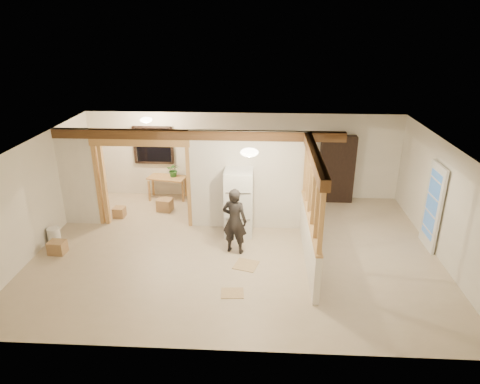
# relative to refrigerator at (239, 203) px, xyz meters

# --- Properties ---
(floor) EXTENTS (9.00, 6.50, 0.01)m
(floor) POSITION_rel_refrigerator_xyz_m (-0.01, -0.81, -0.82)
(floor) COLOR #C0AA8F
(floor) RESTS_ON ground
(ceiling) EXTENTS (9.00, 6.50, 0.01)m
(ceiling) POSITION_rel_refrigerator_xyz_m (-0.01, -0.81, 1.68)
(ceiling) COLOR white
(wall_back) EXTENTS (9.00, 0.01, 2.50)m
(wall_back) POSITION_rel_refrigerator_xyz_m (-0.01, 2.44, 0.43)
(wall_back) COLOR silver
(wall_back) RESTS_ON floor
(wall_front) EXTENTS (9.00, 0.01, 2.50)m
(wall_front) POSITION_rel_refrigerator_xyz_m (-0.01, -4.06, 0.43)
(wall_front) COLOR silver
(wall_front) RESTS_ON floor
(wall_left) EXTENTS (0.01, 6.50, 2.50)m
(wall_left) POSITION_rel_refrigerator_xyz_m (-4.51, -0.81, 0.43)
(wall_left) COLOR silver
(wall_left) RESTS_ON floor
(wall_right) EXTENTS (0.01, 6.50, 2.50)m
(wall_right) POSITION_rel_refrigerator_xyz_m (4.49, -0.81, 0.43)
(wall_right) COLOR silver
(wall_right) RESTS_ON floor
(partition_left_stub) EXTENTS (0.90, 0.12, 2.50)m
(partition_left_stub) POSITION_rel_refrigerator_xyz_m (-4.06, 0.39, 0.43)
(partition_left_stub) COLOR silver
(partition_left_stub) RESTS_ON floor
(partition_center) EXTENTS (2.80, 0.12, 2.50)m
(partition_center) POSITION_rel_refrigerator_xyz_m (0.19, 0.39, 0.43)
(partition_center) COLOR silver
(partition_center) RESTS_ON floor
(doorway_frame) EXTENTS (2.46, 0.14, 2.20)m
(doorway_frame) POSITION_rel_refrigerator_xyz_m (-2.41, 0.39, 0.28)
(doorway_frame) COLOR tan
(doorway_frame) RESTS_ON floor
(header_beam_back) EXTENTS (7.00, 0.18, 0.22)m
(header_beam_back) POSITION_rel_refrigerator_xyz_m (-1.01, 0.39, 1.56)
(header_beam_back) COLOR brown
(header_beam_back) RESTS_ON ceiling
(header_beam_right) EXTENTS (0.18, 3.30, 0.22)m
(header_beam_right) POSITION_rel_refrigerator_xyz_m (1.59, -1.21, 1.56)
(header_beam_right) COLOR brown
(header_beam_right) RESTS_ON ceiling
(pony_wall) EXTENTS (0.12, 3.20, 1.00)m
(pony_wall) POSITION_rel_refrigerator_xyz_m (1.59, -1.21, -0.32)
(pony_wall) COLOR silver
(pony_wall) RESTS_ON floor
(stud_partition) EXTENTS (0.14, 3.20, 1.32)m
(stud_partition) POSITION_rel_refrigerator_xyz_m (1.59, -1.21, 0.84)
(stud_partition) COLOR tan
(stud_partition) RESTS_ON pony_wall
(window_back) EXTENTS (1.12, 0.10, 1.10)m
(window_back) POSITION_rel_refrigerator_xyz_m (-2.61, 2.36, 0.73)
(window_back) COLOR black
(window_back) RESTS_ON wall_back
(french_door) EXTENTS (0.12, 0.86, 2.00)m
(french_door) POSITION_rel_refrigerator_xyz_m (4.41, -0.41, 0.18)
(french_door) COLOR white
(french_door) RESTS_ON floor
(ceiling_dome_main) EXTENTS (0.36, 0.36, 0.16)m
(ceiling_dome_main) POSITION_rel_refrigerator_xyz_m (0.29, -1.31, 1.66)
(ceiling_dome_main) COLOR #FFEABF
(ceiling_dome_main) RESTS_ON ceiling
(ceiling_dome_util) EXTENTS (0.32, 0.32, 0.14)m
(ceiling_dome_util) POSITION_rel_refrigerator_xyz_m (-2.51, 1.49, 1.66)
(ceiling_dome_util) COLOR #FFEABF
(ceiling_dome_util) RESTS_ON ceiling
(hanging_bulb) EXTENTS (0.07, 0.07, 0.07)m
(hanging_bulb) POSITION_rel_refrigerator_xyz_m (-2.01, 0.79, 1.36)
(hanging_bulb) COLOR #FFD88C
(hanging_bulb) RESTS_ON ceiling
(refrigerator) EXTENTS (0.68, 0.66, 1.64)m
(refrigerator) POSITION_rel_refrigerator_xyz_m (0.00, 0.00, 0.00)
(refrigerator) COLOR silver
(refrigerator) RESTS_ON floor
(woman) EXTENTS (0.64, 0.50, 1.54)m
(woman) POSITION_rel_refrigerator_xyz_m (-0.04, -0.91, -0.05)
(woman) COLOR black
(woman) RESTS_ON floor
(work_table) EXTENTS (1.16, 0.75, 0.67)m
(work_table) POSITION_rel_refrigerator_xyz_m (-2.21, 2.11, -0.48)
(work_table) COLOR tan
(work_table) RESTS_ON floor
(potted_plant) EXTENTS (0.39, 0.34, 0.40)m
(potted_plant) POSITION_rel_refrigerator_xyz_m (-2.01, 2.14, 0.06)
(potted_plant) COLOR #37722C
(potted_plant) RESTS_ON work_table
(shop_vac) EXTENTS (0.50, 0.50, 0.59)m
(shop_vac) POSITION_rel_refrigerator_xyz_m (-4.21, 1.21, -0.53)
(shop_vac) COLOR #AA1508
(shop_vac) RESTS_ON floor
(bookshelf) EXTENTS (0.97, 0.32, 1.94)m
(bookshelf) POSITION_rel_refrigerator_xyz_m (2.67, 2.21, 0.15)
(bookshelf) COLOR black
(bookshelf) RESTS_ON floor
(bucket) EXTENTS (0.39, 0.39, 0.37)m
(bucket) POSITION_rel_refrigerator_xyz_m (-4.33, -0.71, -0.63)
(bucket) COLOR white
(bucket) RESTS_ON floor
(box_util_a) EXTENTS (0.45, 0.40, 0.34)m
(box_util_a) POSITION_rel_refrigerator_xyz_m (-2.12, 1.24, -0.65)
(box_util_a) COLOR #A1794E
(box_util_a) RESTS_ON floor
(box_util_b) EXTENTS (0.31, 0.31, 0.27)m
(box_util_b) POSITION_rel_refrigerator_xyz_m (-3.25, 0.77, -0.68)
(box_util_b) COLOR #A1794E
(box_util_b) RESTS_ON floor
(box_front) EXTENTS (0.38, 0.32, 0.30)m
(box_front) POSITION_rel_refrigerator_xyz_m (-4.03, -1.20, -0.67)
(box_front) COLOR #A1794E
(box_front) RESTS_ON floor
(floor_panel_near) EXTENTS (0.59, 0.59, 0.02)m
(floor_panel_near) POSITION_rel_refrigerator_xyz_m (0.24, -1.49, -0.81)
(floor_panel_near) COLOR tan
(floor_panel_near) RESTS_ON floor
(floor_panel_far) EXTENTS (0.46, 0.38, 0.01)m
(floor_panel_far) POSITION_rel_refrigerator_xyz_m (0.02, -2.52, -0.81)
(floor_panel_far) COLOR tan
(floor_panel_far) RESTS_ON floor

